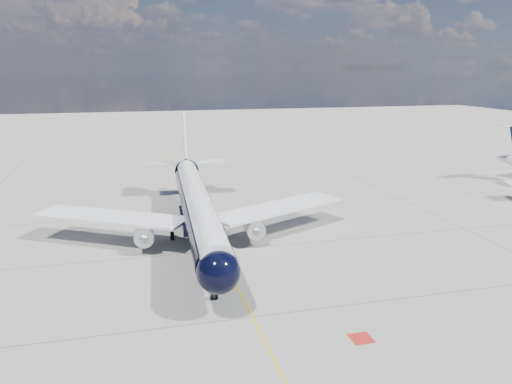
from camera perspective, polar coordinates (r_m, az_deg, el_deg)
ground at (r=72.32m, az=-7.09°, el=-1.22°), size 320.00×320.00×0.00m
taxiway_centerline at (r=67.54m, az=-6.54°, el=-2.30°), size 0.16×160.00×0.01m
red_marking at (r=38.04m, az=11.92°, el=-16.04°), size 1.60×1.60×0.01m
main_airliner at (r=56.59m, az=-6.78°, el=-1.36°), size 36.31×44.22×12.78m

